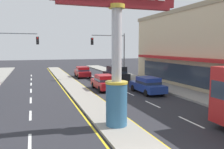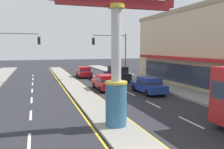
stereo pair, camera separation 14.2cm
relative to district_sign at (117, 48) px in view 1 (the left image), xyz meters
The scene contains 10 objects.
median_strip 13.33m from the district_sign, 90.00° to the left, with size 2.06×52.00×0.14m, color gray.
sidewalk_right 14.61m from the district_sign, 49.61° to the left, with size 2.90×60.00×0.18m, color gray.
lane_markings 12.08m from the district_sign, 90.00° to the left, with size 8.80×52.00×0.01m.
district_sign is the anchor object (origin of this frame).
traffic_light_left_side 19.03m from the district_sign, 109.23° to the left, with size 4.86×0.46×6.20m.
traffic_light_right_side 19.50m from the district_sign, 71.26° to the left, with size 4.86×0.46×6.20m.
suv_near_right_lane 17.57m from the district_sign, 69.72° to the left, with size 2.15×4.69×1.90m.
sedan_far_right_lane 21.72m from the district_sign, 82.83° to the left, with size 1.96×4.36×1.53m.
sedan_near_left_lane 11.59m from the district_sign, 76.00° to the left, with size 1.89×4.32×1.53m.
sedan_far_left_oncoming 10.37m from the district_sign, 52.31° to the left, with size 1.87×4.32×1.53m.
Camera 1 is at (-4.08, -5.59, 4.20)m, focal length 36.46 mm.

